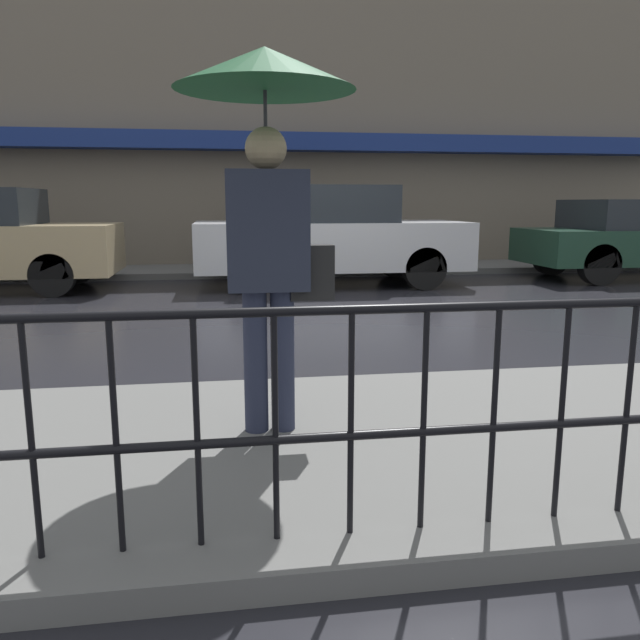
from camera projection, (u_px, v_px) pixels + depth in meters
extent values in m
plane|color=black|center=(337.00, 309.00, 8.22)|extent=(80.00, 80.00, 0.00)
cube|color=#60605E|center=(488.00, 439.00, 3.55)|extent=(28.00, 2.46, 0.12)
cube|color=#60605E|center=(297.00, 269.00, 12.56)|extent=(28.00, 1.79, 0.12)
cube|color=gold|center=(337.00, 309.00, 8.22)|extent=(25.20, 0.12, 0.01)
cube|color=#706656|center=(290.00, 128.00, 13.04)|extent=(28.00, 0.30, 5.86)
cube|color=navy|center=(293.00, 142.00, 12.69)|extent=(16.80, 0.55, 0.35)
cylinder|color=black|center=(604.00, 303.00, 2.42)|extent=(12.00, 0.04, 0.04)
cylinder|color=black|center=(594.00, 422.00, 2.51)|extent=(12.00, 0.04, 0.04)
cylinder|color=black|center=(31.00, 442.00, 2.18)|extent=(0.02, 0.02, 0.88)
cylinder|color=black|center=(116.00, 438.00, 2.23)|extent=(0.02, 0.02, 0.88)
cylinder|color=black|center=(197.00, 433.00, 2.27)|extent=(0.02, 0.02, 0.88)
cylinder|color=black|center=(275.00, 429.00, 2.31)|extent=(0.02, 0.02, 0.88)
cylinder|color=black|center=(351.00, 425.00, 2.36)|extent=(0.02, 0.02, 0.88)
cylinder|color=black|center=(424.00, 421.00, 2.40)|extent=(0.02, 0.02, 0.88)
cylinder|color=black|center=(494.00, 417.00, 2.44)|extent=(0.02, 0.02, 0.88)
cylinder|color=black|center=(561.00, 413.00, 2.48)|extent=(0.02, 0.02, 0.88)
cylinder|color=black|center=(627.00, 410.00, 2.53)|extent=(0.02, 0.02, 0.88)
cylinder|color=#23283D|center=(256.00, 361.00, 3.46)|extent=(0.13, 0.13, 0.80)
cylinder|color=#23283D|center=(283.00, 360.00, 3.48)|extent=(0.13, 0.13, 0.80)
cube|color=#232838|center=(267.00, 231.00, 3.34)|extent=(0.43, 0.26, 0.63)
sphere|color=#978460|center=(266.00, 148.00, 3.26)|extent=(0.22, 0.22, 0.22)
cylinder|color=#262628|center=(266.00, 162.00, 3.27)|extent=(0.02, 0.02, 0.72)
cone|color=#144723|center=(265.00, 68.00, 3.18)|extent=(0.94, 0.94, 0.21)
cube|color=black|center=(311.00, 272.00, 3.41)|extent=(0.24, 0.12, 0.30)
cylinder|color=black|center=(76.00, 265.00, 10.74)|extent=(0.65, 0.22, 0.65)
cylinder|color=black|center=(52.00, 275.00, 9.23)|extent=(0.65, 0.22, 0.65)
cube|color=#B2B5BA|center=(330.00, 245.00, 10.57)|extent=(4.49, 1.95, 0.77)
cube|color=#1E2328|center=(320.00, 204.00, 10.42)|extent=(2.34, 1.79, 0.59)
cylinder|color=black|center=(395.00, 259.00, 11.68)|extent=(0.69, 0.22, 0.69)
cylinder|color=black|center=(424.00, 268.00, 10.00)|extent=(0.69, 0.22, 0.69)
cylinder|color=black|center=(246.00, 261.00, 11.26)|extent=(0.69, 0.22, 0.69)
cylinder|color=black|center=(250.00, 271.00, 9.58)|extent=(0.69, 0.22, 0.69)
cube|color=#1E2328|center=(637.00, 214.00, 11.33)|extent=(2.28, 1.66, 0.52)
cylinder|color=black|center=(551.00, 257.00, 12.08)|extent=(0.70, 0.22, 0.70)
cylinder|color=black|center=(599.00, 265.00, 10.53)|extent=(0.70, 0.22, 0.70)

